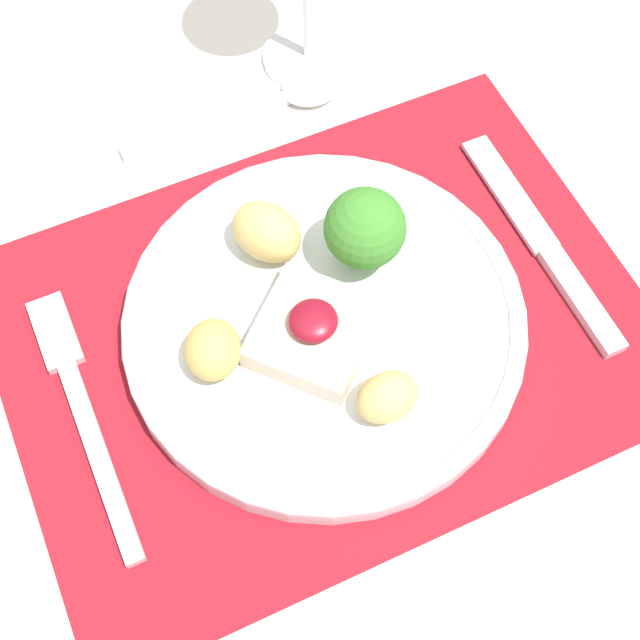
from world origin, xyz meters
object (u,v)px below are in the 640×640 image
(knife, at_px, (550,254))
(dinner_plate, at_px, (320,319))
(spoon, at_px, (282,98))
(fork, at_px, (80,402))

(knife, bearing_deg, dinner_plate, 173.05)
(spoon, bearing_deg, dinner_plate, -105.87)
(fork, relative_size, knife, 1.00)
(fork, relative_size, spoon, 1.09)
(dinner_plate, height_order, fork, dinner_plate)
(knife, relative_size, spoon, 1.09)
(spoon, bearing_deg, fork, -140.22)
(dinner_plate, height_order, spoon, dinner_plate)
(fork, height_order, spoon, spoon)
(fork, xyz_separation_m, knife, (0.33, -0.03, 0.00))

